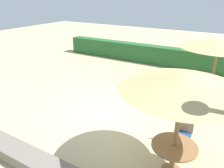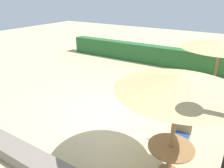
% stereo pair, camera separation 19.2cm
% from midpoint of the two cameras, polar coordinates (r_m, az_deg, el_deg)
% --- Properties ---
extents(ground_plane, '(40.00, 40.00, 0.00)m').
position_cam_midpoint_polar(ground_plane, '(7.87, -1.64, -7.49)').
color(ground_plane, '#C6B284').
extents(hedge_row, '(13.00, 0.70, 1.07)m').
position_cam_midpoint_polar(hedge_row, '(13.17, 14.31, 6.95)').
color(hedge_row, '#28602D').
rests_on(hedge_row, ground_plane).
extents(stone_border, '(10.00, 0.56, 0.36)m').
position_cam_midpoint_polar(stone_border, '(5.94, -19.44, -18.43)').
color(stone_border, slate).
rests_on(stone_border, ground_plane).
extents(parasol_front_right, '(2.63, 2.63, 2.48)m').
position_cam_midpoint_polar(parasol_front_right, '(4.57, 18.35, 0.33)').
color(parasol_front_right, olive).
rests_on(parasol_front_right, ground_plane).
extents(round_table_front_right, '(1.05, 1.05, 0.75)m').
position_cam_midpoint_polar(round_table_front_right, '(5.44, 16.03, -16.76)').
color(round_table_front_right, olive).
rests_on(round_table_front_right, ground_plane).
extents(patio_chair_front_right_north, '(0.46, 0.46, 0.93)m').
position_cam_midpoint_polar(patio_chair_front_right_north, '(6.38, 18.09, -14.03)').
color(patio_chair_front_right_north, tan).
rests_on(patio_chair_front_right_north, ground_plane).
extents(parasol_back_right, '(2.90, 2.90, 2.38)m').
position_cam_midpoint_polar(parasol_back_right, '(9.19, 27.08, 9.31)').
color(parasol_back_right, olive).
rests_on(parasol_back_right, ground_plane).
extents(round_table_back_right, '(0.98, 0.98, 0.72)m').
position_cam_midpoint_polar(round_table_back_right, '(9.65, 25.34, -0.29)').
color(round_table_back_right, olive).
rests_on(round_table_back_right, ground_plane).
extents(patio_chair_back_right_south, '(0.46, 0.46, 0.93)m').
position_cam_midpoint_polar(patio_chair_back_right_south, '(8.86, 24.48, -4.16)').
color(patio_chair_back_right_south, tan).
rests_on(patio_chair_back_right_south, ground_plane).
extents(patio_chair_back_right_west, '(0.46, 0.46, 0.93)m').
position_cam_midpoint_polar(patio_chair_back_right_west, '(9.91, 19.36, -0.56)').
color(patio_chair_back_right_west, tan).
rests_on(patio_chair_back_right_west, ground_plane).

